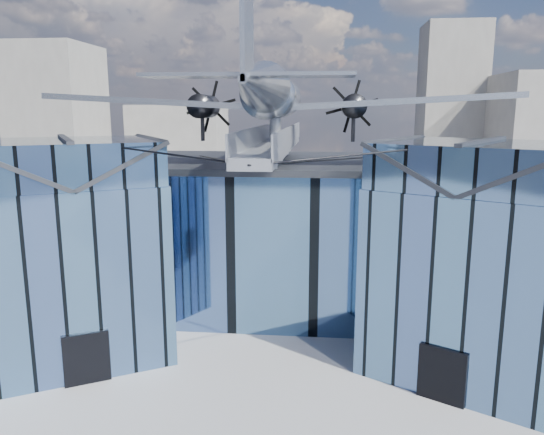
{
  "coord_description": "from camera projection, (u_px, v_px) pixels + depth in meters",
  "views": [
    {
      "loc": [
        2.94,
        -27.51,
        13.21
      ],
      "look_at": [
        0.0,
        2.0,
        7.2
      ],
      "focal_mm": 35.0,
      "sensor_mm": 36.0,
      "label": 1
    }
  ],
  "objects": [
    {
      "name": "bg_towers",
      "position": [
        315.0,
        133.0,
        76.85
      ],
      "size": [
        77.0,
        24.5,
        26.0
      ],
      "color": "gray",
      "rests_on": "ground"
    },
    {
      "name": "ground_plane",
      "position": [
        268.0,
        350.0,
        29.74
      ],
      "size": [
        120.0,
        120.0,
        0.0
      ],
      "primitive_type": "plane",
      "color": "gray"
    },
    {
      "name": "museum",
      "position": [
        278.0,
        231.0,
        34.31
      ],
      "size": [
        32.88,
        24.5,
        17.6
      ],
      "color": "#4D719D",
      "rests_on": "ground"
    }
  ]
}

